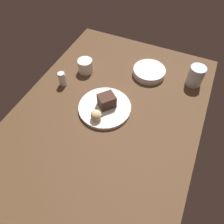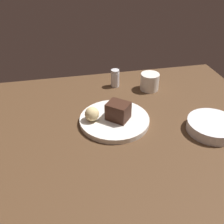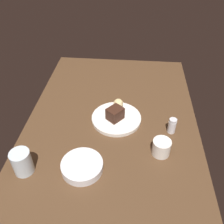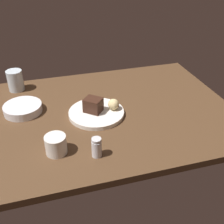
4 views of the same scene
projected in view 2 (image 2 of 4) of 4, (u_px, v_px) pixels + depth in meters
dining_table at (108, 130)px, 91.71cm from camera, size 120.00×84.00×3.00cm
dessert_plate at (114, 120)px, 92.60cm from camera, size 24.55×24.55×1.84cm
chocolate_cake_slice at (118, 111)px, 90.07cm from camera, size 9.58×9.45×6.20cm
bread_roll at (92, 114)px, 89.67cm from camera, size 4.97×4.97×4.97cm
salt_shaker at (115, 78)px, 113.51cm from camera, size 3.70×3.70×7.68cm
side_bowl at (212, 126)px, 88.11cm from camera, size 16.96×16.96×3.64cm
coffee_cup at (150, 82)px, 111.28cm from camera, size 7.81×7.81×7.16cm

